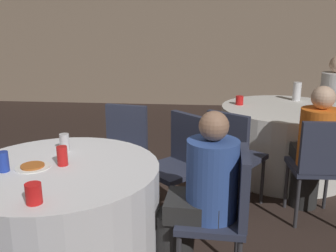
{
  "coord_description": "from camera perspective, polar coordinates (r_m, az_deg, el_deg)",
  "views": [
    {
      "loc": [
        0.84,
        -2.12,
        1.58
      ],
      "look_at": [
        0.59,
        0.6,
        0.82
      ],
      "focal_mm": 40.0,
      "sensor_mm": 36.0,
      "label": 1
    }
  ],
  "objects": [
    {
      "name": "pizza_plate_near",
      "position": [
        2.45,
        -19.94,
        -5.82
      ],
      "size": [
        0.21,
        0.21,
        0.02
      ],
      "color": "white",
      "rests_on": "table_near"
    },
    {
      "name": "bottle_far",
      "position": [
        4.49,
        19.05,
        5.01
      ],
      "size": [
        0.09,
        0.09,
        0.21
      ],
      "color": "white",
      "rests_on": "table_far"
    },
    {
      "name": "chair_near_northeast",
      "position": [
        3.02,
        1.9,
        -4.74
      ],
      "size": [
        0.57,
        0.57,
        0.88
      ],
      "rotation": [
        0.0,
        0.0,
        -3.9
      ],
      "color": "#2D3347",
      "rests_on": "ground_plane"
    },
    {
      "name": "chair_far_south",
      "position": [
        3.16,
        22.18,
        -5.0
      ],
      "size": [
        0.41,
        0.42,
        0.88
      ],
      "rotation": [
        0.0,
        0.0,
        0.04
      ],
      "color": "#2D3347",
      "rests_on": "ground_plane"
    },
    {
      "name": "person_white_shirt",
      "position": [
        4.92,
        23.57,
        2.94
      ],
      "size": [
        0.48,
        0.48,
        1.2
      ],
      "rotation": [
        0.0,
        0.0,
        -3.93
      ],
      "color": "black",
      "rests_on": "ground_plane"
    },
    {
      "name": "table_near",
      "position": [
        2.56,
        -15.63,
        -13.56
      ],
      "size": [
        1.24,
        1.24,
        0.72
      ],
      "color": "silver",
      "rests_on": "ground_plane"
    },
    {
      "name": "soda_can_blue",
      "position": [
        2.44,
        -23.82,
        -5.0
      ],
      "size": [
        0.07,
        0.07,
        0.12
      ],
      "color": "#1E38A5",
      "rests_on": "table_near"
    },
    {
      "name": "soda_can_red",
      "position": [
        2.42,
        -15.81,
        -4.4
      ],
      "size": [
        0.07,
        0.07,
        0.12
      ],
      "color": "red",
      "rests_on": "table_near"
    },
    {
      "name": "chair_near_east",
      "position": [
        2.28,
        8.88,
        -12.0
      ],
      "size": [
        0.43,
        0.42,
        0.88
      ],
      "rotation": [
        0.0,
        0.0,
        1.51
      ],
      "color": "#2D3347",
      "rests_on": "ground_plane"
    },
    {
      "name": "table_far",
      "position": [
        4.2,
        17.29,
        -2.09
      ],
      "size": [
        1.35,
        1.35,
        0.72
      ],
      "color": "white",
      "rests_on": "ground_plane"
    },
    {
      "name": "cup_far",
      "position": [
        4.1,
        10.84,
        3.86
      ],
      "size": [
        0.08,
        0.08,
        0.1
      ],
      "color": "red",
      "rests_on": "table_far"
    },
    {
      "name": "chair_near_north",
      "position": [
        3.33,
        -6.83,
        -2.85
      ],
      "size": [
        0.46,
        0.47,
        0.88
      ],
      "rotation": [
        0.0,
        0.0,
        -3.32
      ],
      "color": "#2D3347",
      "rests_on": "ground_plane"
    },
    {
      "name": "chair_far_northeast",
      "position": [
        5.07,
        24.28,
        2.27
      ],
      "size": [
        0.57,
        0.57,
        0.88
      ],
      "rotation": [
        0.0,
        0.0,
        -3.93
      ],
      "color": "#2D3347",
      "rests_on": "ground_plane"
    },
    {
      "name": "person_blue_shirt",
      "position": [
        2.28,
        4.48,
        -11.46
      ],
      "size": [
        0.49,
        0.31,
        1.11
      ],
      "rotation": [
        0.0,
        0.0,
        1.51
      ],
      "color": "#282828",
      "rests_on": "ground_plane"
    },
    {
      "name": "soda_can_silver",
      "position": [
        2.68,
        -15.49,
        -2.43
      ],
      "size": [
        0.07,
        0.07,
        0.12
      ],
      "color": "silver",
      "rests_on": "table_near"
    },
    {
      "name": "cup_near",
      "position": [
        1.97,
        -19.79,
        -9.66
      ],
      "size": [
        0.08,
        0.08,
        0.1
      ],
      "color": "red",
      "rests_on": "table_near"
    },
    {
      "name": "chair_far_southwest",
      "position": [
        3.21,
        9.77,
        -3.68
      ],
      "size": [
        0.56,
        0.56,
        0.88
      ],
      "rotation": [
        0.0,
        0.0,
        -0.61
      ],
      "color": "#2D3347",
      "rests_on": "ground_plane"
    },
    {
      "name": "person_orange_shirt",
      "position": [
        3.3,
        21.29,
        -3.63
      ],
      "size": [
        0.31,
        0.49,
        1.11
      ],
      "rotation": [
        0.0,
        0.0,
        0.04
      ],
      "color": "#282828",
      "rests_on": "ground_plane"
    },
    {
      "name": "wall_back",
      "position": [
        7.34,
        -1.36,
        14.14
      ],
      "size": [
        16.0,
        0.06,
        2.8
      ],
      "color": "gray",
      "rests_on": "ground_plane"
    }
  ]
}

